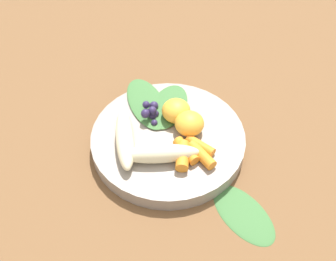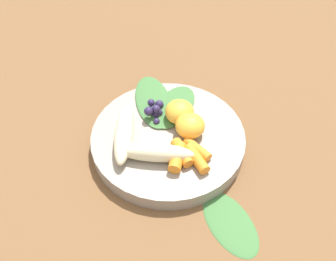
{
  "view_description": "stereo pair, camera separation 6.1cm",
  "coord_description": "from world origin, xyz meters",
  "px_view_note": "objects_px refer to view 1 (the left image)",
  "views": [
    {
      "loc": [
        0.23,
        0.34,
        0.49
      ],
      "look_at": [
        0.0,
        0.0,
        0.03
      ],
      "focal_mm": 43.8,
      "sensor_mm": 36.0,
      "label": 1
    },
    {
      "loc": [
        0.18,
        0.37,
        0.49
      ],
      "look_at": [
        0.0,
        0.0,
        0.03
      ],
      "focal_mm": 43.8,
      "sensor_mm": 36.0,
      "label": 2
    }
  ],
  "objects_px": {
    "banana_peeled_right": "(125,139)",
    "bowl": "(168,140)",
    "orange_segment_near": "(176,111)",
    "banana_peeled_left": "(159,154)",
    "kale_leaf_stray": "(244,213)"
  },
  "relations": [
    {
      "from": "bowl",
      "to": "banana_peeled_left",
      "type": "xyz_separation_m",
      "value": [
        0.04,
        0.03,
        0.03
      ]
    },
    {
      "from": "banana_peeled_left",
      "to": "orange_segment_near",
      "type": "height_order",
      "value": "orange_segment_near"
    },
    {
      "from": "orange_segment_near",
      "to": "banana_peeled_right",
      "type": "bearing_deg",
      "value": 1.27
    },
    {
      "from": "orange_segment_near",
      "to": "kale_leaf_stray",
      "type": "xyz_separation_m",
      "value": [
        0.02,
        0.18,
        -0.04
      ]
    },
    {
      "from": "banana_peeled_right",
      "to": "kale_leaf_stray",
      "type": "distance_m",
      "value": 0.2
    },
    {
      "from": "bowl",
      "to": "orange_segment_near",
      "type": "distance_m",
      "value": 0.05
    },
    {
      "from": "banana_peeled_right",
      "to": "bowl",
      "type": "bearing_deg",
      "value": 100.15
    },
    {
      "from": "banana_peeled_right",
      "to": "orange_segment_near",
      "type": "relative_size",
      "value": 2.57
    },
    {
      "from": "bowl",
      "to": "orange_segment_near",
      "type": "height_order",
      "value": "orange_segment_near"
    },
    {
      "from": "bowl",
      "to": "banana_peeled_left",
      "type": "height_order",
      "value": "banana_peeled_left"
    },
    {
      "from": "banana_peeled_right",
      "to": "kale_leaf_stray",
      "type": "relative_size",
      "value": 1.05
    },
    {
      "from": "banana_peeled_left",
      "to": "orange_segment_near",
      "type": "relative_size",
      "value": 2.57
    },
    {
      "from": "orange_segment_near",
      "to": "kale_leaf_stray",
      "type": "relative_size",
      "value": 0.41
    },
    {
      "from": "bowl",
      "to": "orange_segment_near",
      "type": "xyz_separation_m",
      "value": [
        -0.03,
        -0.02,
        0.03
      ]
    },
    {
      "from": "banana_peeled_left",
      "to": "kale_leaf_stray",
      "type": "relative_size",
      "value": 1.05
    }
  ]
}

